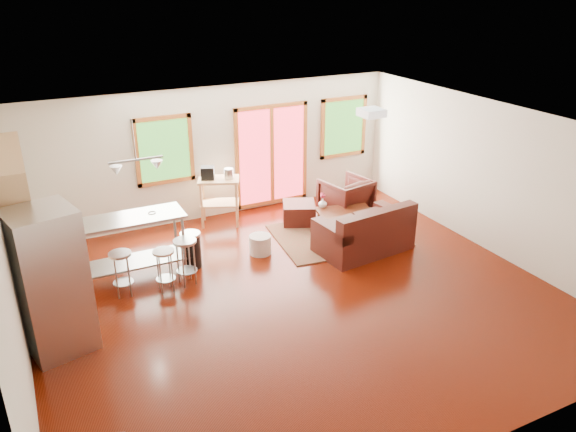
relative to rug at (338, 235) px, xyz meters
name	(u,v)px	position (x,y,z in m)	size (l,w,h in m)	color
floor	(297,296)	(-1.65, -1.53, -0.02)	(7.50, 7.00, 0.02)	#370A01
ceiling	(298,128)	(-1.65, -1.53, 2.60)	(7.50, 7.00, 0.02)	silver
back_wall	(215,153)	(-1.65, 1.98, 1.29)	(7.50, 0.02, 2.60)	beige
left_wall	(10,274)	(-5.41, -1.53, 1.29)	(0.02, 7.00, 2.60)	beige
right_wall	(492,178)	(2.11, -1.53, 1.29)	(0.02, 7.00, 2.60)	beige
front_wall	(472,352)	(-1.65, -5.04, 1.29)	(7.50, 0.02, 2.60)	beige
window_left	(164,150)	(-2.65, 1.93, 1.49)	(1.10, 0.05, 1.30)	#2B5F1F
french_doors	(272,155)	(-0.45, 1.93, 1.09)	(1.60, 0.05, 2.10)	red
window_right	(344,127)	(1.25, 1.93, 1.49)	(1.10, 0.05, 1.30)	#2B5F1F
rug	(338,235)	(0.00, 0.00, 0.00)	(2.29, 1.76, 0.02)	#495C36
loveseat	(365,233)	(0.10, -0.73, 0.33)	(1.72, 1.09, 0.87)	black
coffee_table	(345,214)	(0.23, 0.15, 0.34)	(1.14, 0.85, 0.41)	#37160A
armchair	(346,196)	(0.62, 0.75, 0.43)	(0.85, 0.80, 0.88)	black
ottoman	(299,213)	(-0.37, 0.87, 0.19)	(0.62, 0.62, 0.41)	black
pouf	(260,245)	(-1.59, 0.00, 0.16)	(0.38, 0.38, 0.34)	beige
vase	(323,202)	(-0.05, 0.51, 0.49)	(0.17, 0.18, 0.29)	silver
cabinets	(31,241)	(-5.14, 0.17, 0.92)	(0.64, 2.24, 2.30)	tan
refrigerator	(52,282)	(-4.99, -1.30, 0.96)	(0.94, 0.92, 1.94)	#B7BABC
island	(132,236)	(-3.71, 0.14, 0.71)	(1.65, 0.67, 1.04)	#B7BABC
cup	(152,215)	(-3.37, 0.15, 1.01)	(0.13, 0.11, 0.13)	silver
bar_stool_a	(121,264)	(-4.00, -0.35, 0.52)	(0.38, 0.38, 0.72)	#B7BABC
bar_stool_b	(164,261)	(-3.40, -0.52, 0.50)	(0.34, 0.34, 0.69)	#B7BABC
bar_stool_c	(185,251)	(-3.04, -0.45, 0.55)	(0.40, 0.40, 0.76)	#B7BABC
trash_can	(191,250)	(-2.81, 0.06, 0.30)	(0.42, 0.42, 0.62)	black
kitchen_cart	(218,185)	(-1.79, 1.52, 0.79)	(0.90, 0.76, 1.18)	tan
ceiling_flush	(371,113)	(-0.05, -0.93, 2.52)	(0.35, 0.35, 0.12)	white
pendant_light	(137,167)	(-3.55, -0.03, 1.89)	(0.80, 0.18, 0.79)	gray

